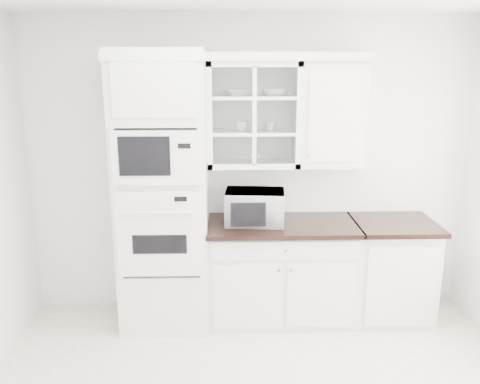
{
  "coord_description": "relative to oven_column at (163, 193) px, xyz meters",
  "views": [
    {
      "loc": [
        -0.2,
        -2.81,
        2.3
      ],
      "look_at": [
        -0.1,
        1.05,
        1.3
      ],
      "focal_mm": 38.0,
      "sensor_mm": 36.0,
      "label": 1
    }
  ],
  "objects": [
    {
      "name": "room_shell",
      "position": [
        0.75,
        -0.99,
        0.58
      ],
      "size": [
        4.0,
        3.5,
        2.7
      ],
      "color": "white",
      "rests_on": "ground"
    },
    {
      "name": "oven_column",
      "position": [
        0.0,
        0.0,
        0.0
      ],
      "size": [
        0.76,
        0.68,
        2.4
      ],
      "color": "silver",
      "rests_on": "ground"
    },
    {
      "name": "base_cabinet_run",
      "position": [
        1.03,
        0.03,
        -0.74
      ],
      "size": [
        1.32,
        0.67,
        0.92
      ],
      "color": "silver",
      "rests_on": "ground"
    },
    {
      "name": "extra_base_cabinet",
      "position": [
        2.03,
        0.03,
        -0.74
      ],
      "size": [
        0.72,
        0.67,
        0.92
      ],
      "color": "silver",
      "rests_on": "ground"
    },
    {
      "name": "upper_cabinet_glass",
      "position": [
        0.78,
        0.17,
        0.65
      ],
      "size": [
        0.8,
        0.33,
        0.9
      ],
      "color": "silver",
      "rests_on": "room_shell"
    },
    {
      "name": "upper_cabinet_solid",
      "position": [
        1.46,
        0.17,
        0.65
      ],
      "size": [
        0.55,
        0.33,
        0.9
      ],
      "primitive_type": "cube",
      "color": "silver",
      "rests_on": "room_shell"
    },
    {
      "name": "crown_molding",
      "position": [
        0.68,
        0.14,
        1.14
      ],
      "size": [
        2.14,
        0.38,
        0.07
      ],
      "primitive_type": "cube",
      "color": "white",
      "rests_on": "room_shell"
    },
    {
      "name": "countertop_microwave",
      "position": [
        0.79,
        0.02,
        -0.13
      ],
      "size": [
        0.54,
        0.46,
        0.29
      ],
      "primitive_type": "imported",
      "rotation": [
        0.0,
        0.0,
        3.05
      ],
      "color": "white",
      "rests_on": "base_cabinet_run"
    },
    {
      "name": "bowl_a",
      "position": [
        0.64,
        0.15,
        0.84
      ],
      "size": [
        0.29,
        0.29,
        0.06
      ],
      "primitive_type": "imported",
      "rotation": [
        0.0,
        0.0,
        0.24
      ],
      "color": "white",
      "rests_on": "upper_cabinet_glass"
    },
    {
      "name": "bowl_b",
      "position": [
        0.96,
        0.16,
        0.84
      ],
      "size": [
        0.24,
        0.24,
        0.06
      ],
      "primitive_type": "imported",
      "rotation": [
        0.0,
        0.0,
        -0.24
      ],
      "color": "white",
      "rests_on": "upper_cabinet_glass"
    },
    {
      "name": "cup_a",
      "position": [
        0.68,
        0.15,
        0.55
      ],
      "size": [
        0.13,
        0.13,
        0.09
      ],
      "primitive_type": "imported",
      "rotation": [
        0.0,
        0.0,
        -0.19
      ],
      "color": "white",
      "rests_on": "upper_cabinet_glass"
    },
    {
      "name": "cup_b",
      "position": [
        0.93,
        0.19,
        0.55
      ],
      "size": [
        0.1,
        0.1,
        0.08
      ],
      "primitive_type": "imported",
      "rotation": [
        0.0,
        0.0,
        0.23
      ],
      "color": "white",
      "rests_on": "upper_cabinet_glass"
    }
  ]
}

